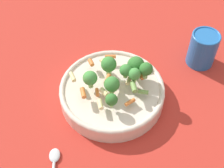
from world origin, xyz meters
name	(u,v)px	position (x,y,z in m)	size (l,w,h in m)	color
ground_plane	(112,98)	(0.00, 0.00, 0.00)	(3.00, 3.00, 0.00)	#B72D23
bowl	(112,92)	(0.00, 0.00, 0.03)	(0.27, 0.27, 0.05)	beige
pasta_salad	(120,74)	(-0.02, -0.01, 0.09)	(0.21, 0.18, 0.07)	#8CB766
cup	(203,48)	(-0.25, -0.14, 0.05)	(0.08, 0.08, 0.10)	#2366B2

